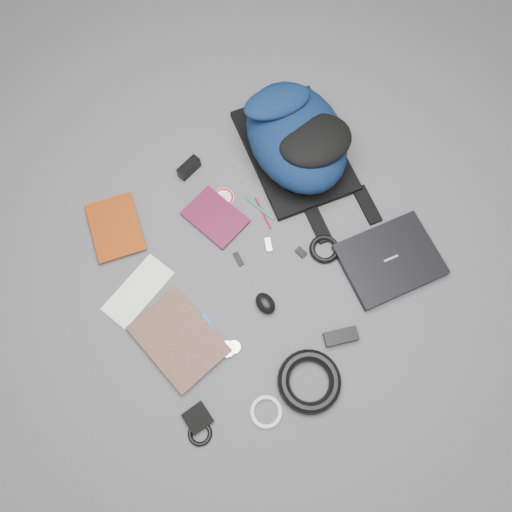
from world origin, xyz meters
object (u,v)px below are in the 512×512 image
textbook_red (91,235)px  dvd_case (215,217)px  power_brick (341,337)px  mouse (265,303)px  pouch (198,418)px  backpack (296,136)px  laptop (390,260)px  comic_book (153,362)px  compact_camera (189,168)px

textbook_red → dvd_case: size_ratio=1.12×
power_brick → mouse: bearing=143.1°
pouch → backpack: bearing=38.1°
laptop → mouse: mouse is taller
backpack → comic_book: bearing=-143.3°
backpack → dvd_case: backpack is taller
compact_camera → pouch: 0.88m
comic_book → pouch: comic_book is taller
backpack → power_brick: bearing=-100.9°
backpack → dvd_case: 0.41m
dvd_case → mouse: 0.37m
textbook_red → power_brick: (0.53, -0.77, 0.00)m
laptop → dvd_case: bearing=141.1°
comic_book → pouch: (0.03, -0.23, -0.00)m
textbook_red → compact_camera: size_ratio=2.54×
compact_camera → pouch: bearing=-133.5°
power_brick → pouch: power_brick is taller
mouse → pouch: bearing=-154.8°
backpack → laptop: size_ratio=1.62×
backpack → laptop: backpack is taller
mouse → backpack: bearing=44.8°
textbook_red → compact_camera: (0.43, 0.04, 0.01)m
backpack → laptop: 0.55m
textbook_red → comic_book: size_ratio=0.79×
backpack → comic_book: size_ratio=1.79×
compact_camera → power_brick: 0.82m
backpack → power_brick: size_ratio=4.76×
pouch → dvd_case: bearing=53.9°
textbook_red → mouse: bearing=-40.9°
mouse → power_brick: 0.27m
mouse → power_brick: mouse is taller
power_brick → laptop: bearing=42.3°
comic_book → compact_camera: size_ratio=3.21×
dvd_case → power_brick: size_ratio=1.89×
compact_camera → mouse: compact_camera is taller
compact_camera → power_brick: compact_camera is taller
backpack → compact_camera: 0.41m
pouch → laptop: bearing=5.9°
textbook_red → mouse: 0.67m
textbook_red → pouch: size_ratio=3.10×
backpack → power_brick: 0.72m
backpack → textbook_red: 0.81m
laptop → comic_book: bearing=179.6°
dvd_case → pouch: 0.69m
compact_camera → textbook_red: bearing=170.3°
textbook_red → pouch: bearing=-75.7°
textbook_red → mouse: mouse is taller
compact_camera → power_brick: (0.10, -0.81, -0.01)m
comic_book → mouse: bearing=-14.7°
comic_book → dvd_case: 0.55m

